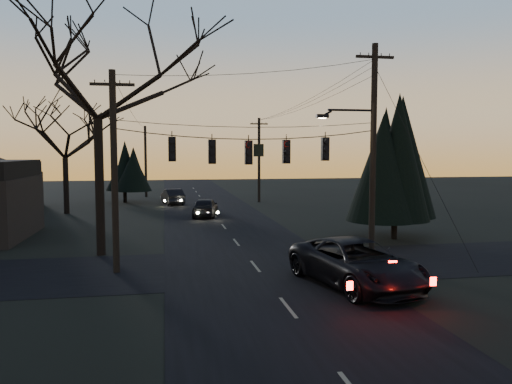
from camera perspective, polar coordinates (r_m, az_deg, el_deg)
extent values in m
plane|color=black|center=(13.27, 8.11, -18.19)|extent=(160.00, 160.00, 0.00)
cube|color=black|center=(32.23, -3.29, -4.51)|extent=(8.00, 120.00, 0.02)
cube|color=black|center=(22.53, -0.08, -8.51)|extent=(60.00, 7.00, 0.02)
cylinder|color=black|center=(21.91, -0.73, 7.17)|extent=(11.50, 0.04, 0.04)
cylinder|color=black|center=(25.72, -17.44, 0.49)|extent=(0.44, 0.44, 6.73)
cylinder|color=black|center=(30.46, 15.51, -3.70)|extent=(0.36, 0.36, 1.60)
cone|color=black|center=(30.16, 15.66, 3.23)|extent=(4.80, 4.80, 6.55)
cylinder|color=black|center=(44.03, -20.89, 0.66)|extent=(0.44, 0.44, 4.60)
cylinder|color=black|center=(51.97, -14.74, -0.28)|extent=(0.36, 0.36, 1.60)
cone|color=black|center=(51.81, -14.80, 2.74)|extent=(3.89, 3.89, 4.68)
imported|color=black|center=(19.52, 11.41, -8.02)|extent=(4.28, 6.86, 1.77)
imported|color=black|center=(39.48, -5.81, -1.74)|extent=(2.55, 4.67, 1.51)
imported|color=black|center=(49.23, -9.53, -0.53)|extent=(2.37, 4.73, 1.49)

